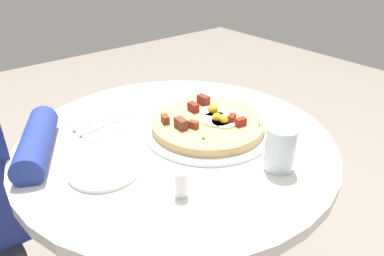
{
  "coord_description": "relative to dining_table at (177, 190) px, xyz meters",
  "views": [
    {
      "loc": [
        -0.46,
        -0.64,
        1.17
      ],
      "look_at": [
        0.04,
        -0.01,
        0.72
      ],
      "focal_mm": 33.48,
      "sensor_mm": 36.0,
      "label": 1
    }
  ],
  "objects": [
    {
      "name": "dining_table",
      "position": [
        0.0,
        0.0,
        0.0
      ],
      "size": [
        0.8,
        0.8,
        0.7
      ],
      "color": "silver",
      "rests_on": "ground_plane"
    },
    {
      "name": "bread_plate",
      "position": [
        -0.21,
        -0.01,
        0.17
      ],
      "size": [
        0.16,
        0.16,
        0.01
      ],
      "primitive_type": "cylinder",
      "color": "silver",
      "rests_on": "dining_table"
    },
    {
      "name": "water_glass",
      "position": [
        0.1,
        -0.25,
        0.22
      ],
      "size": [
        0.07,
        0.07,
        0.1
      ],
      "primitive_type": "cylinder",
      "color": "silver",
      "rests_on": "dining_table"
    },
    {
      "name": "salt_shaker",
      "position": [
        -0.13,
        -0.19,
        0.19
      ],
      "size": [
        0.03,
        0.03,
        0.06
      ],
      "primitive_type": "cylinder",
      "color": "white",
      "rests_on": "dining_table"
    },
    {
      "name": "breakfast_pizza",
      "position": [
        0.09,
        -0.02,
        0.19
      ],
      "size": [
        0.29,
        0.29,
        0.05
      ],
      "color": "tan",
      "rests_on": "pizza_plate"
    },
    {
      "name": "fork",
      "position": [
        -0.1,
        0.17,
        0.17
      ],
      "size": [
        0.18,
        0.02,
        0.0
      ],
      "primitive_type": "cube",
      "rotation": [
        0.0,
        0.0,
        0.06
      ],
      "color": "silver",
      "rests_on": "napkin"
    },
    {
      "name": "napkin",
      "position": [
        -0.1,
        0.18,
        0.17
      ],
      "size": [
        0.18,
        0.15,
        0.0
      ],
      "primitive_type": "cube",
      "rotation": [
        0.0,
        0.0,
        0.06
      ],
      "color": "white",
      "rests_on": "dining_table"
    },
    {
      "name": "knife",
      "position": [
        -0.1,
        0.2,
        0.17
      ],
      "size": [
        0.18,
        0.02,
        0.0
      ],
      "primitive_type": "cube",
      "rotation": [
        0.0,
        0.0,
        0.06
      ],
      "color": "silver",
      "rests_on": "napkin"
    },
    {
      "name": "pizza_plate",
      "position": [
        0.09,
        -0.02,
        0.17
      ],
      "size": [
        0.33,
        0.33,
        0.01
      ],
      "primitive_type": "cylinder",
      "color": "white",
      "rests_on": "dining_table"
    }
  ]
}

